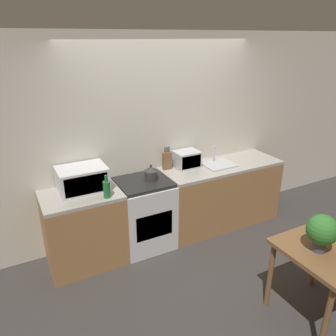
{
  "coord_description": "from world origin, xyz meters",
  "views": [
    {
      "loc": [
        -1.82,
        -2.71,
        2.53
      ],
      "look_at": [
        -0.12,
        0.53,
        1.05
      ],
      "focal_mm": 35.0,
      "sensor_mm": 36.0,
      "label": 1
    }
  ],
  "objects": [
    {
      "name": "counter_right_run",
      "position": [
        0.76,
        0.63,
        0.45
      ],
      "size": [
        1.7,
        0.62,
        0.9
      ],
      "color": "olive",
      "rests_on": "ground_plane"
    },
    {
      "name": "microwave",
      "position": [
        -1.12,
        0.72,
        1.04
      ],
      "size": [
        0.54,
        0.39,
        0.27
      ],
      "color": "silver",
      "rests_on": "counter_left_run"
    },
    {
      "name": "dining_table",
      "position": [
        0.57,
        -1.22,
        0.66
      ],
      "size": [
        0.77,
        0.75,
        0.78
      ],
      "color": "brown",
      "rests_on": "ground_plane"
    },
    {
      "name": "kettle",
      "position": [
        -0.31,
        0.62,
        0.99
      ],
      "size": [
        0.16,
        0.16,
        0.2
      ],
      "color": "#2D2D2D",
      "rests_on": "stove_range"
    },
    {
      "name": "knife_block",
      "position": [
        0.02,
        0.84,
        1.02
      ],
      "size": [
        0.11,
        0.06,
        0.3
      ],
      "color": "brown",
      "rests_on": "counter_right_run"
    },
    {
      "name": "ground_plane",
      "position": [
        0.0,
        0.0,
        0.0
      ],
      "size": [
        16.0,
        16.0,
        0.0
      ],
      "primitive_type": "plane",
      "color": "#33302D"
    },
    {
      "name": "wall_back",
      "position": [
        0.0,
        0.97,
        1.3
      ],
      "size": [
        10.0,
        0.06,
        2.6
      ],
      "color": "beige",
      "rests_on": "ground_plane"
    },
    {
      "name": "sink_basin",
      "position": [
        0.71,
        0.64,
        0.92
      ],
      "size": [
        0.41,
        0.35,
        0.24
      ],
      "color": "#ADAFB5",
      "rests_on": "counter_right_run"
    },
    {
      "name": "bottle",
      "position": [
        -0.93,
        0.42,
        1.0
      ],
      "size": [
        0.08,
        0.08,
        0.26
      ],
      "color": "#1E662D",
      "rests_on": "counter_left_run"
    },
    {
      "name": "potted_plant",
      "position": [
        0.46,
        -1.2,
        0.98
      ],
      "size": [
        0.27,
        0.27,
        0.35
      ],
      "color": "#424247",
      "rests_on": "dining_table"
    },
    {
      "name": "toaster_oven",
      "position": [
        0.29,
        0.79,
        1.01
      ],
      "size": [
        0.32,
        0.26,
        0.22
      ],
      "color": "#ADAFB5",
      "rests_on": "counter_right_run"
    },
    {
      "name": "counter_left_run",
      "position": [
        -1.17,
        0.63,
        0.45
      ],
      "size": [
        0.87,
        0.62,
        0.9
      ],
      "color": "olive",
      "rests_on": "ground_plane"
    },
    {
      "name": "stove_range",
      "position": [
        -0.41,
        0.63,
        0.45
      ],
      "size": [
        0.65,
        0.62,
        0.9
      ],
      "color": "silver",
      "rests_on": "ground_plane"
    }
  ]
}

